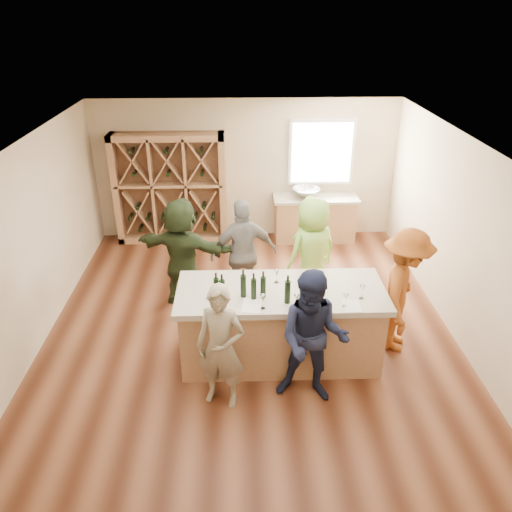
{
  "coord_description": "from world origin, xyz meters",
  "views": [
    {
      "loc": [
        -0.11,
        -6.18,
        4.42
      ],
      "look_at": [
        0.1,
        0.2,
        1.15
      ],
      "focal_mm": 35.0,
      "sensor_mm": 36.0,
      "label": 1
    }
  ],
  "objects_px": {
    "wine_bottle_a": "(216,288)",
    "person_far_right": "(312,253)",
    "tasting_counter_base": "(280,327)",
    "wine_bottle_c": "(243,286)",
    "wine_bottle_e": "(263,287)",
    "wine_bottle_b": "(222,290)",
    "person_near_left": "(221,347)",
    "person_server": "(404,291)",
    "sink": "(306,193)",
    "wine_bottle_f": "(287,292)",
    "person_near_right": "(313,339)",
    "person_far_left": "(183,253)",
    "wine_bottle_d": "(254,289)",
    "person_far_mid": "(244,253)",
    "wine_rack": "(170,189)"
  },
  "relations": [
    {
      "from": "wine_bottle_a",
      "to": "person_far_right",
      "type": "bearing_deg",
      "value": 47.62
    },
    {
      "from": "tasting_counter_base",
      "to": "wine_bottle_c",
      "type": "xyz_separation_m",
      "value": [
        -0.49,
        -0.14,
        0.73
      ]
    },
    {
      "from": "wine_bottle_e",
      "to": "person_far_right",
      "type": "bearing_deg",
      "value": 61.7
    },
    {
      "from": "wine_bottle_b",
      "to": "person_near_left",
      "type": "relative_size",
      "value": 0.18
    },
    {
      "from": "wine_bottle_e",
      "to": "person_far_right",
      "type": "xyz_separation_m",
      "value": [
        0.84,
        1.55,
        -0.31
      ]
    },
    {
      "from": "person_server",
      "to": "sink",
      "type": "bearing_deg",
      "value": 34.87
    },
    {
      "from": "wine_bottle_b",
      "to": "wine_bottle_f",
      "type": "xyz_separation_m",
      "value": [
        0.8,
        -0.07,
        0.0
      ]
    },
    {
      "from": "person_near_right",
      "to": "wine_bottle_b",
      "type": "bearing_deg",
      "value": 165.88
    },
    {
      "from": "person_server",
      "to": "person_far_left",
      "type": "height_order",
      "value": "person_server"
    },
    {
      "from": "sink",
      "to": "person_far_left",
      "type": "xyz_separation_m",
      "value": [
        -2.23,
        -2.34,
        -0.12
      ]
    },
    {
      "from": "wine_bottle_d",
      "to": "person_near_left",
      "type": "distance_m",
      "value": 0.85
    },
    {
      "from": "wine_bottle_c",
      "to": "wine_bottle_e",
      "type": "distance_m",
      "value": 0.25
    },
    {
      "from": "wine_bottle_c",
      "to": "person_near_right",
      "type": "distance_m",
      "value": 1.1
    },
    {
      "from": "person_near_right",
      "to": "tasting_counter_base",
      "type": "bearing_deg",
      "value": 125.36
    },
    {
      "from": "wine_bottle_d",
      "to": "wine_bottle_b",
      "type": "bearing_deg",
      "value": -175.19
    },
    {
      "from": "wine_bottle_b",
      "to": "person_far_right",
      "type": "xyz_separation_m",
      "value": [
        1.35,
        1.62,
        -0.32
      ]
    },
    {
      "from": "sink",
      "to": "wine_bottle_c",
      "type": "bearing_deg",
      "value": -108.0
    },
    {
      "from": "tasting_counter_base",
      "to": "wine_bottle_d",
      "type": "xyz_separation_m",
      "value": [
        -0.36,
        -0.2,
        0.72
      ]
    },
    {
      "from": "person_far_right",
      "to": "person_far_left",
      "type": "distance_m",
      "value": 2.03
    },
    {
      "from": "person_near_left",
      "to": "wine_bottle_f",
      "type": "bearing_deg",
      "value": 49.59
    },
    {
      "from": "person_near_left",
      "to": "person_far_right",
      "type": "relative_size",
      "value": 0.89
    },
    {
      "from": "wine_bottle_f",
      "to": "wine_bottle_c",
      "type": "bearing_deg",
      "value": 163.2
    },
    {
      "from": "wine_bottle_b",
      "to": "person_server",
      "type": "bearing_deg",
      "value": 10.18
    },
    {
      "from": "sink",
      "to": "wine_bottle_a",
      "type": "distance_m",
      "value": 4.33
    },
    {
      "from": "wine_bottle_b",
      "to": "wine_bottle_f",
      "type": "distance_m",
      "value": 0.81
    },
    {
      "from": "person_near_right",
      "to": "wine_bottle_d",
      "type": "bearing_deg",
      "value": 152.46
    },
    {
      "from": "wine_bottle_e",
      "to": "person_server",
      "type": "height_order",
      "value": "person_server"
    },
    {
      "from": "wine_bottle_a",
      "to": "wine_bottle_f",
      "type": "distance_m",
      "value": 0.89
    },
    {
      "from": "person_near_left",
      "to": "person_server",
      "type": "xyz_separation_m",
      "value": [
        2.46,
        1.03,
        0.09
      ]
    },
    {
      "from": "person_far_mid",
      "to": "wine_bottle_f",
      "type": "bearing_deg",
      "value": 95.69
    },
    {
      "from": "wine_bottle_a",
      "to": "wine_bottle_f",
      "type": "xyz_separation_m",
      "value": [
        0.88,
        -0.13,
        0.01
      ]
    },
    {
      "from": "person_far_left",
      "to": "wine_bottle_f",
      "type": "relative_size",
      "value": 5.97
    },
    {
      "from": "wine_bottle_b",
      "to": "person_near_right",
      "type": "relative_size",
      "value": 0.17
    },
    {
      "from": "wine_rack",
      "to": "wine_bottle_a",
      "type": "relative_size",
      "value": 7.89
    },
    {
      "from": "sink",
      "to": "wine_bottle_d",
      "type": "distance_m",
      "value": 4.21
    },
    {
      "from": "person_far_mid",
      "to": "person_far_right",
      "type": "xyz_separation_m",
      "value": [
        1.07,
        -0.05,
        0.02
      ]
    },
    {
      "from": "person_server",
      "to": "wine_bottle_d",
      "type": "bearing_deg",
      "value": 122.29
    },
    {
      "from": "person_far_mid",
      "to": "person_far_right",
      "type": "height_order",
      "value": "person_far_right"
    },
    {
      "from": "tasting_counter_base",
      "to": "wine_bottle_f",
      "type": "relative_size",
      "value": 8.67
    },
    {
      "from": "tasting_counter_base",
      "to": "person_far_right",
      "type": "relative_size",
      "value": 1.43
    },
    {
      "from": "wine_bottle_b",
      "to": "wine_bottle_d",
      "type": "height_order",
      "value": "wine_bottle_b"
    },
    {
      "from": "wine_rack",
      "to": "wine_bottle_c",
      "type": "bearing_deg",
      "value": -70.82
    },
    {
      "from": "person_far_left",
      "to": "sink",
      "type": "bearing_deg",
      "value": -115.93
    },
    {
      "from": "wine_rack",
      "to": "tasting_counter_base",
      "type": "bearing_deg",
      "value": -64.08
    },
    {
      "from": "wine_rack",
      "to": "person_far_right",
      "type": "xyz_separation_m",
      "value": [
        2.49,
        -2.52,
        -0.19
      ]
    },
    {
      "from": "wine_bottle_a",
      "to": "person_near_right",
      "type": "height_order",
      "value": "person_near_right"
    },
    {
      "from": "tasting_counter_base",
      "to": "wine_bottle_b",
      "type": "relative_size",
      "value": 8.9
    },
    {
      "from": "person_near_left",
      "to": "person_far_left",
      "type": "relative_size",
      "value": 0.91
    },
    {
      "from": "person_server",
      "to": "wine_rack",
      "type": "bearing_deg",
      "value": 65.23
    },
    {
      "from": "sink",
      "to": "person_server",
      "type": "distance_m",
      "value": 3.74
    }
  ]
}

